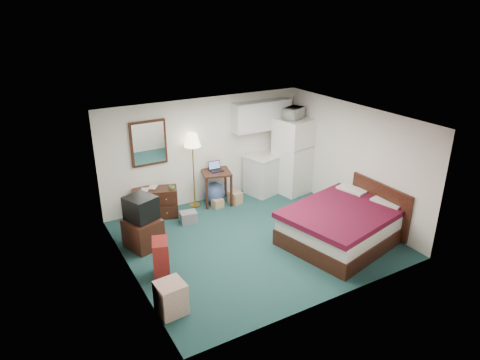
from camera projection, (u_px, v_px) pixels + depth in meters
floor at (254, 239)px, 8.70m from camera, size 5.00×4.50×0.01m
ceiling at (256, 119)px, 7.76m from camera, size 5.00×4.50×0.01m
walls at (255, 183)px, 8.23m from camera, size 5.01×4.51×2.50m
mirror at (149, 143)px, 9.24m from camera, size 0.80×0.06×1.00m
upper_cabinets at (262, 116)px, 10.30m from camera, size 1.50×0.35×0.70m
headboard at (379, 206)px, 8.87m from camera, size 0.06×1.56×1.00m
dresser at (155, 203)px, 9.53m from camera, size 1.07×0.74×0.67m
floor_lamp at (194, 171)px, 9.83m from camera, size 0.46×0.46×1.77m
desk at (216, 187)px, 10.16m from camera, size 0.78×0.78×0.81m
exercise_ball at (214, 193)px, 10.20m from camera, size 0.59×0.59×0.53m
kitchen_counter at (265, 174)px, 10.73m from camera, size 1.01×0.87×0.96m
fridge at (293, 156)px, 10.61m from camera, size 0.90×0.90×1.89m
bed at (343, 226)px, 8.50m from camera, size 2.54×2.17×0.71m
tv_stand at (143, 233)px, 8.34m from camera, size 0.75×0.78×0.58m
suitcase at (161, 258)px, 7.40m from camera, size 0.39×0.49×0.70m
retail_box at (171, 298)px, 6.55m from camera, size 0.45×0.45×0.52m
file_bin at (189, 217)px, 9.34m from camera, size 0.39×0.32×0.25m
cardboard_box_a at (218, 203)px, 10.04m from camera, size 0.27×0.23×0.21m
cardboard_box_b at (235, 198)px, 10.23m from camera, size 0.31×0.34×0.29m
laptop at (216, 167)px, 9.98m from camera, size 0.31×0.25×0.21m
crt_tv at (141, 208)px, 8.18m from camera, size 0.68×0.70×0.47m
microwave at (294, 112)px, 10.18m from camera, size 0.58×0.47×0.34m
book_a at (140, 186)px, 9.29m from camera, size 0.16×0.08×0.22m
book_b at (148, 182)px, 9.43m from camera, size 0.16×0.13×0.24m
mug at (172, 187)px, 9.36m from camera, size 0.15×0.13×0.12m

